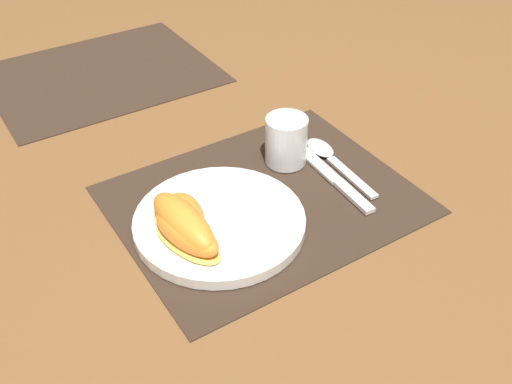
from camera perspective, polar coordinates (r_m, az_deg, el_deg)
name	(u,v)px	position (r m, az deg, el deg)	size (l,w,h in m)	color
ground_plane	(264,200)	(0.87, 0.77, -0.80)	(3.00, 3.00, 0.00)	brown
placemat	(264,199)	(0.87, 0.77, -0.70)	(0.42, 0.34, 0.00)	#38281E
placemat_far	(102,74)	(1.24, -14.46, 10.86)	(0.42, 0.34, 0.00)	#38281E
plate	(220,222)	(0.82, -3.49, -2.89)	(0.24, 0.24, 0.02)	white
juice_glass	(286,143)	(0.93, 2.89, 4.70)	(0.07, 0.07, 0.08)	silver
knife	(332,176)	(0.91, 7.22, 1.49)	(0.03, 0.20, 0.01)	silver
spoon	(328,155)	(0.95, 6.89, 3.49)	(0.04, 0.17, 0.01)	silver
fork	(204,210)	(0.82, -5.01, -1.76)	(0.17, 0.08, 0.00)	silver
citrus_wedge_0	(184,218)	(0.79, -6.86, -2.46)	(0.08, 0.11, 0.04)	#F7C656
citrus_wedge_1	(183,224)	(0.78, -6.93, -3.06)	(0.06, 0.14, 0.05)	#F7C656
citrus_wedge_2	(187,234)	(0.77, -6.60, -4.04)	(0.07, 0.12, 0.04)	#F7C656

